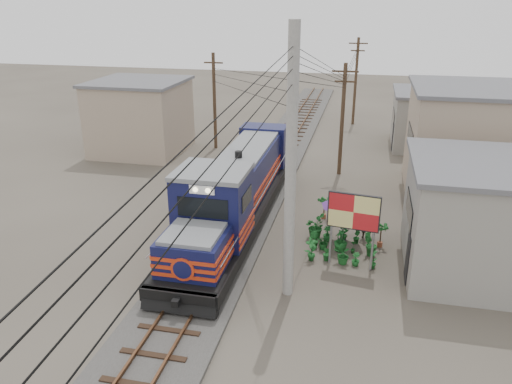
% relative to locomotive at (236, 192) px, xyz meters
% --- Properties ---
extents(ground, '(120.00, 120.00, 0.00)m').
position_rel_locomotive_xyz_m(ground, '(0.00, -5.08, -1.75)').
color(ground, '#473F35').
rests_on(ground, ground).
extents(ballast, '(3.60, 70.00, 0.16)m').
position_rel_locomotive_xyz_m(ballast, '(0.00, 4.92, -1.67)').
color(ballast, '#595651').
rests_on(ballast, ground).
extents(track, '(1.15, 70.00, 0.12)m').
position_rel_locomotive_xyz_m(track, '(0.00, 4.92, -1.49)').
color(track, '#51331E').
rests_on(track, ground).
extents(locomotive, '(2.97, 16.15, 4.00)m').
position_rel_locomotive_xyz_m(locomotive, '(0.00, 0.00, 0.00)').
color(locomotive, black).
rests_on(locomotive, ground).
extents(utility_pole_main, '(0.40, 0.40, 10.00)m').
position_rel_locomotive_xyz_m(utility_pole_main, '(3.50, -5.58, 3.25)').
color(utility_pole_main, '#9E9B93').
rests_on(utility_pole_main, ground).
extents(wooden_pole_mid, '(1.60, 0.24, 7.00)m').
position_rel_locomotive_xyz_m(wooden_pole_mid, '(4.50, 8.92, 1.93)').
color(wooden_pole_mid, '#4C3826').
rests_on(wooden_pole_mid, ground).
extents(wooden_pole_far, '(1.60, 0.24, 7.50)m').
position_rel_locomotive_xyz_m(wooden_pole_far, '(4.80, 22.92, 2.19)').
color(wooden_pole_far, '#4C3826').
rests_on(wooden_pole_far, ground).
extents(wooden_pole_left, '(1.60, 0.24, 7.00)m').
position_rel_locomotive_xyz_m(wooden_pole_left, '(-5.00, 12.92, 1.93)').
color(wooden_pole_left, '#4C3826').
rests_on(wooden_pole_left, ground).
extents(power_lines, '(9.65, 19.00, 3.30)m').
position_rel_locomotive_xyz_m(power_lines, '(-0.14, 3.42, 5.82)').
color(power_lines, black).
rests_on(power_lines, ground).
extents(shophouse_front, '(7.35, 6.30, 4.70)m').
position_rel_locomotive_xyz_m(shophouse_front, '(11.50, -2.08, 0.61)').
color(shophouse_front, gray).
rests_on(shophouse_front, ground).
extents(shophouse_mid, '(8.40, 7.35, 6.20)m').
position_rel_locomotive_xyz_m(shophouse_mid, '(12.50, 6.92, 1.36)').
color(shophouse_mid, tan).
rests_on(shophouse_mid, ground).
extents(shophouse_back, '(6.30, 6.30, 4.20)m').
position_rel_locomotive_xyz_m(shophouse_back, '(11.00, 16.92, 0.36)').
color(shophouse_back, gray).
rests_on(shophouse_back, ground).
extents(shophouse_left, '(6.30, 6.30, 5.20)m').
position_rel_locomotive_xyz_m(shophouse_left, '(-10.00, 10.92, 0.86)').
color(shophouse_left, tan).
rests_on(shophouse_left, ground).
extents(billboard, '(2.13, 0.43, 3.30)m').
position_rel_locomotive_xyz_m(billboard, '(5.74, -3.00, 0.69)').
color(billboard, '#99999E').
rests_on(billboard, ground).
extents(market_umbrella, '(2.42, 2.42, 2.31)m').
position_rel_locomotive_xyz_m(market_umbrella, '(5.28, -0.73, 0.29)').
color(market_umbrella, black).
rests_on(market_umbrella, ground).
extents(vendor, '(0.70, 0.54, 1.70)m').
position_rel_locomotive_xyz_m(vendor, '(6.37, -0.10, -0.90)').
color(vendor, black).
rests_on(vendor, ground).
extents(plant_nursery, '(3.40, 3.22, 1.11)m').
position_rel_locomotive_xyz_m(plant_nursery, '(4.92, -1.56, -1.27)').
color(plant_nursery, '#195921').
rests_on(plant_nursery, ground).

